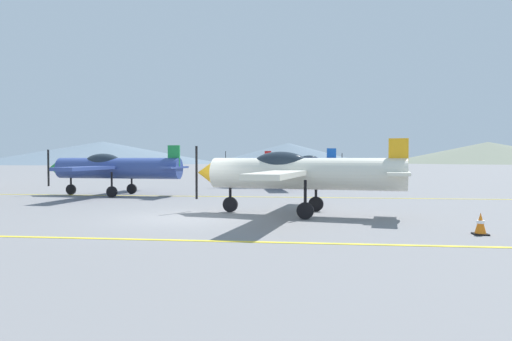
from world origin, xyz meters
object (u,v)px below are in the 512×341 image
(airplane_near, at_px, (297,172))
(traffic_cone_front, at_px, (481,224))
(airplane_far, at_px, (282,165))
(airplane_mid, at_px, (113,167))
(airplane_back, at_px, (303,163))

(airplane_near, height_order, traffic_cone_front, airplane_near)
(airplane_far, distance_m, traffic_cone_front, 19.44)
(airplane_mid, xyz_separation_m, airplane_far, (8.66, 7.77, 0.00))
(traffic_cone_front, bearing_deg, airplane_back, 99.01)
(airplane_near, relative_size, traffic_cone_front, 15.19)
(airplane_near, distance_m, airplane_far, 14.81)
(airplane_far, xyz_separation_m, traffic_cone_front, (6.26, -18.36, -1.22))
(airplane_back, relative_size, traffic_cone_front, 15.18)
(airplane_far, height_order, airplane_back, same)
(airplane_near, bearing_deg, airplane_far, 95.25)
(airplane_mid, bearing_deg, traffic_cone_front, -35.37)
(airplane_near, xyz_separation_m, airplane_far, (-1.36, 14.75, 0.00))
(airplane_near, distance_m, traffic_cone_front, 6.22)
(airplane_near, xyz_separation_m, airplane_mid, (-10.01, 6.98, 0.00))
(airplane_mid, bearing_deg, airplane_near, -34.87)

